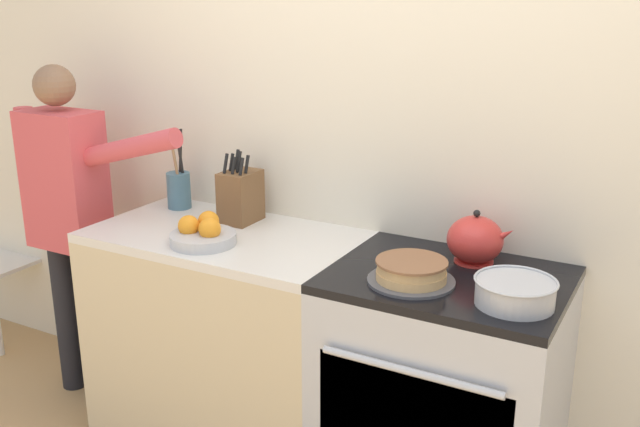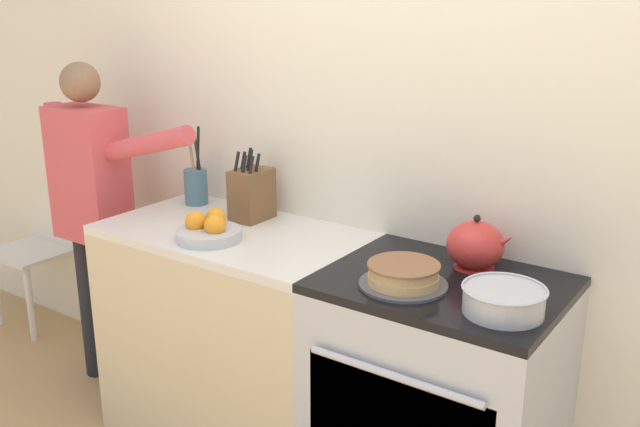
% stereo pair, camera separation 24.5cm
% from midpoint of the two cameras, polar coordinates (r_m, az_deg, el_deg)
% --- Properties ---
extents(wall_back, '(8.00, 0.04, 2.60)m').
position_cam_midpoint_polar(wall_back, '(2.60, 4.93, 6.36)').
color(wall_back, silver).
rests_on(wall_back, ground_plane).
extents(counter_cabinet, '(1.03, 0.60, 0.91)m').
position_cam_midpoint_polar(counter_cabinet, '(2.94, -9.76, -9.99)').
color(counter_cabinet, beige).
rests_on(counter_cabinet, ground_plane).
extents(stove_range, '(0.76, 0.63, 0.91)m').
position_cam_midpoint_polar(stove_range, '(2.54, 6.86, -14.58)').
color(stove_range, '#B7BABF').
rests_on(stove_range, ground_plane).
extents(layer_cake, '(0.28, 0.28, 0.07)m').
position_cam_midpoint_polar(layer_cake, '(2.25, 4.24, -4.77)').
color(layer_cake, '#4C4C51').
rests_on(layer_cake, stove_range).
extents(tea_kettle, '(0.23, 0.19, 0.19)m').
position_cam_midpoint_polar(tea_kettle, '(2.43, 9.56, -2.15)').
color(tea_kettle, red).
rests_on(tea_kettle, stove_range).
extents(mixing_bowl, '(0.24, 0.24, 0.08)m').
position_cam_midpoint_polar(mixing_bowl, '(2.14, 12.19, -6.22)').
color(mixing_bowl, '#B7BABF').
rests_on(mixing_bowl, stove_range).
extents(knife_block, '(0.12, 0.17, 0.29)m').
position_cam_midpoint_polar(knife_block, '(2.86, -8.83, 1.36)').
color(knife_block, brown).
rests_on(knife_block, counter_cabinet).
extents(utensil_crock, '(0.10, 0.10, 0.34)m').
position_cam_midpoint_polar(utensil_crock, '(3.10, -13.47, 1.93)').
color(utensil_crock, '#477084').
rests_on(utensil_crock, counter_cabinet).
extents(fruit_bowl, '(0.24, 0.24, 0.10)m').
position_cam_midpoint_polar(fruit_bowl, '(2.65, -11.94, -1.58)').
color(fruit_bowl, '#B7BABF').
rests_on(fruit_bowl, counter_cabinet).
extents(person_baker, '(0.89, 0.20, 1.51)m').
position_cam_midpoint_polar(person_baker, '(3.32, -21.47, 0.37)').
color(person_baker, black).
rests_on(person_baker, ground_plane).
extents(dining_chair, '(0.40, 0.40, 0.84)m').
position_cam_midpoint_polar(dining_chair, '(4.22, -25.18, -2.49)').
color(dining_chair, silver).
rests_on(dining_chair, ground_plane).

